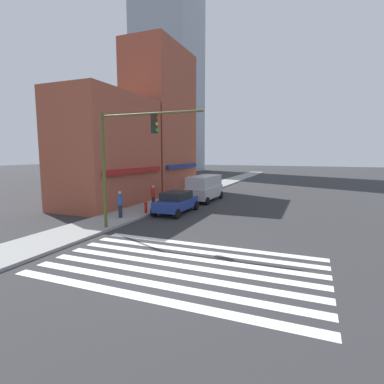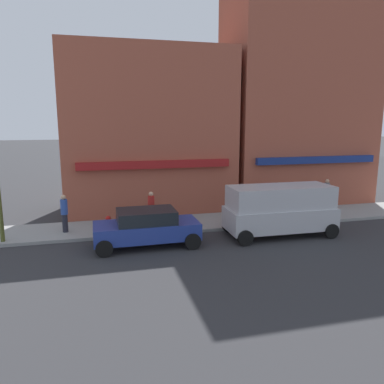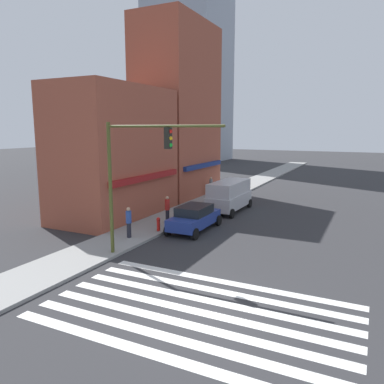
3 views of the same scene
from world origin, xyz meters
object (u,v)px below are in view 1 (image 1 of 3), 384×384
van_silver (204,187)px  pedestrian_grey_coat (189,183)px  pedestrian_blue_shirt (120,204)px  fire_hydrant (146,207)px  sedan_blue (176,202)px  traffic_signal (125,150)px  pedestrian_red_jacket (153,196)px

van_silver → pedestrian_grey_coat: size_ratio=2.84×
pedestrian_blue_shirt → fire_hydrant: pedestrian_blue_shirt is taller
van_silver → sedan_blue: bearing=-179.3°
traffic_signal → pedestrian_blue_shirt: bearing=41.3°
sedan_blue → fire_hydrant: 2.30m
van_silver → traffic_signal: bearing=179.4°
pedestrian_red_jacket → fire_hydrant: (-2.06, -0.55, -0.46)m
traffic_signal → van_silver: size_ratio=1.32×
sedan_blue → van_silver: van_silver is taller
van_silver → fire_hydrant: size_ratio=5.97×
pedestrian_grey_coat → van_silver: bearing=-1.6°
pedestrian_red_jacket → pedestrian_grey_coat: bearing=-169.8°
pedestrian_grey_coat → traffic_signal: bearing=-27.2°
pedestrian_red_jacket → traffic_signal: bearing=19.5°
van_silver → pedestrian_blue_shirt: bearing=166.3°
fire_hydrant → pedestrian_red_jacket: bearing=14.8°
pedestrian_red_jacket → van_silver: bearing=161.1°
traffic_signal → fire_hydrant: bearing=17.7°
pedestrian_red_jacket → fire_hydrant: pedestrian_red_jacket is taller
traffic_signal → pedestrian_grey_coat: bearing=11.1°
traffic_signal → pedestrian_grey_coat: size_ratio=3.75×
traffic_signal → fire_hydrant: traffic_signal is taller
pedestrian_red_jacket → pedestrian_blue_shirt: 4.02m
sedan_blue → pedestrian_grey_coat: bearing=17.6°
pedestrian_blue_shirt → sedan_blue: bearing=28.7°
traffic_signal → pedestrian_grey_coat: traffic_signal is taller
traffic_signal → pedestrian_grey_coat: 17.72m
traffic_signal → sedan_blue: traffic_signal is taller
traffic_signal → pedestrian_blue_shirt: traffic_signal is taller
van_silver → pedestrian_grey_coat: 6.06m
van_silver → pedestrian_grey_coat: bearing=37.3°
van_silver → fire_hydrant: 7.93m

